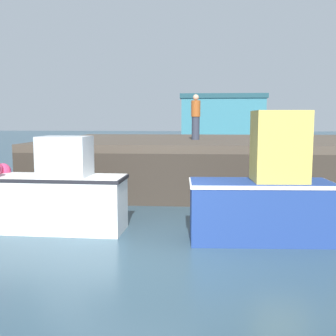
% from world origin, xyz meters
% --- Properties ---
extents(ground, '(120.00, 160.00, 0.10)m').
position_xyz_m(ground, '(0.00, 0.00, -0.05)').
color(ground, '#2D4756').
extents(pier, '(13.36, 8.51, 1.82)m').
position_xyz_m(pier, '(2.32, 7.99, 1.53)').
color(pier, '#473D33').
rests_on(pier, ground).
extents(fishing_boat_near_right, '(3.76, 1.27, 2.19)m').
position_xyz_m(fishing_boat_near_right, '(-2.23, 1.59, 0.86)').
color(fishing_boat_near_right, silver).
rests_on(fishing_boat_near_right, ground).
extents(fishing_boat_mid, '(3.04, 1.30, 2.75)m').
position_xyz_m(fishing_boat_mid, '(2.68, 1.16, 1.00)').
color(fishing_boat_mid, navy).
rests_on(fishing_boat_mid, ground).
extents(dockworker, '(0.34, 0.34, 1.66)m').
position_xyz_m(dockworker, '(1.13, 7.74, 2.65)').
color(dockworker, '#2D3342').
rests_on(dockworker, pier).
extents(warehouse, '(9.35, 6.09, 5.31)m').
position_xyz_m(warehouse, '(3.75, 39.33, 2.67)').
color(warehouse, '#2D6B7A').
rests_on(warehouse, ground).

